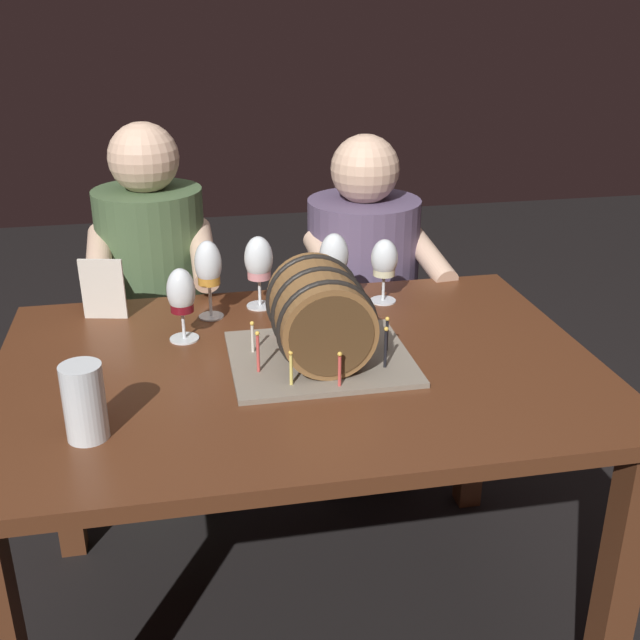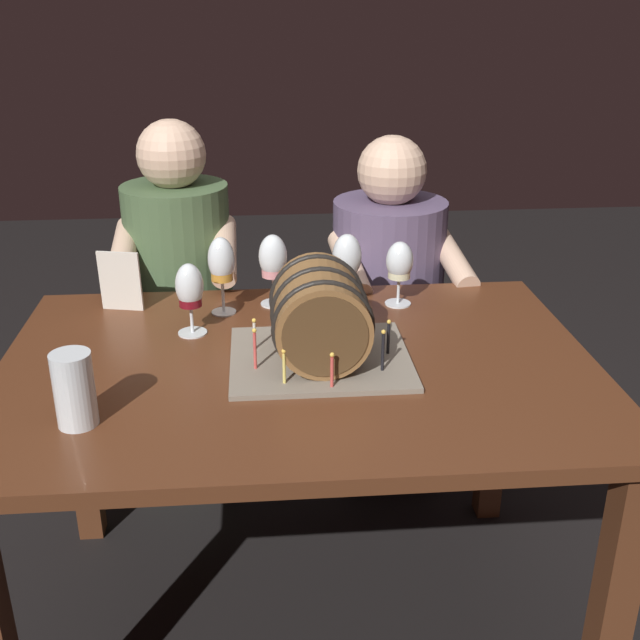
{
  "view_description": "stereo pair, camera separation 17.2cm",
  "coord_description": "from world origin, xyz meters",
  "px_view_note": "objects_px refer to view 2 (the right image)",
  "views": [
    {
      "loc": [
        -0.25,
        -1.56,
        1.54
      ],
      "look_at": [
        0.05,
        0.0,
        0.86
      ],
      "focal_mm": 43.57,
      "sensor_mm": 36.0,
      "label": 1
    },
    {
      "loc": [
        -0.08,
        -1.58,
        1.54
      ],
      "look_at": [
        0.05,
        0.0,
        0.86
      ],
      "focal_mm": 43.57,
      "sensor_mm": 36.0,
      "label": 2
    }
  ],
  "objects_px": {
    "wine_glass_amber": "(221,264)",
    "menu_card": "(120,281)",
    "barrel_cake": "(320,319)",
    "person_seated_left": "(184,329)",
    "wine_glass_red": "(190,290)",
    "wine_glass_empty": "(347,258)",
    "beer_pint": "(75,392)",
    "wine_glass_white": "(399,264)",
    "person_seated_right": "(387,325)",
    "wine_glass_rose": "(273,260)",
    "dining_table": "(299,404)"
  },
  "relations": [
    {
      "from": "wine_glass_amber",
      "to": "person_seated_right",
      "type": "height_order",
      "value": "person_seated_right"
    },
    {
      "from": "menu_card",
      "to": "beer_pint",
      "type": "bearing_deg",
      "value": -77.64
    },
    {
      "from": "barrel_cake",
      "to": "wine_glass_white",
      "type": "height_order",
      "value": "barrel_cake"
    },
    {
      "from": "wine_glass_amber",
      "to": "wine_glass_red",
      "type": "height_order",
      "value": "wine_glass_amber"
    },
    {
      "from": "wine_glass_amber",
      "to": "dining_table",
      "type": "bearing_deg",
      "value": -59.73
    },
    {
      "from": "wine_glass_amber",
      "to": "menu_card",
      "type": "height_order",
      "value": "wine_glass_amber"
    },
    {
      "from": "wine_glass_rose",
      "to": "person_seated_left",
      "type": "distance_m",
      "value": 0.56
    },
    {
      "from": "menu_card",
      "to": "person_seated_left",
      "type": "height_order",
      "value": "person_seated_left"
    },
    {
      "from": "wine_glass_rose",
      "to": "person_seated_left",
      "type": "relative_size",
      "value": 0.16
    },
    {
      "from": "wine_glass_amber",
      "to": "menu_card",
      "type": "relative_size",
      "value": 1.28
    },
    {
      "from": "barrel_cake",
      "to": "person_seated_right",
      "type": "height_order",
      "value": "person_seated_right"
    },
    {
      "from": "wine_glass_amber",
      "to": "wine_glass_red",
      "type": "relative_size",
      "value": 1.14
    },
    {
      "from": "barrel_cake",
      "to": "wine_glass_rose",
      "type": "xyz_separation_m",
      "value": [
        -0.09,
        0.35,
        0.02
      ]
    },
    {
      "from": "wine_glass_empty",
      "to": "wine_glass_white",
      "type": "bearing_deg",
      "value": 10.74
    },
    {
      "from": "wine_glass_amber",
      "to": "wine_glass_white",
      "type": "distance_m",
      "value": 0.46
    },
    {
      "from": "dining_table",
      "to": "barrel_cake",
      "type": "distance_m",
      "value": 0.22
    },
    {
      "from": "dining_table",
      "to": "person_seated_left",
      "type": "relative_size",
      "value": 1.13
    },
    {
      "from": "dining_table",
      "to": "wine_glass_red",
      "type": "distance_m",
      "value": 0.38
    },
    {
      "from": "barrel_cake",
      "to": "wine_glass_empty",
      "type": "relative_size",
      "value": 1.96
    },
    {
      "from": "wine_glass_red",
      "to": "barrel_cake",
      "type": "bearing_deg",
      "value": -30.5
    },
    {
      "from": "barrel_cake",
      "to": "wine_glass_amber",
      "type": "height_order",
      "value": "barrel_cake"
    },
    {
      "from": "dining_table",
      "to": "wine_glass_rose",
      "type": "bearing_deg",
      "value": 97.22
    },
    {
      "from": "person_seated_left",
      "to": "beer_pint",
      "type": "bearing_deg",
      "value": -97.15
    },
    {
      "from": "wine_glass_empty",
      "to": "person_seated_left",
      "type": "bearing_deg",
      "value": 139.53
    },
    {
      "from": "wine_glass_amber",
      "to": "menu_card",
      "type": "bearing_deg",
      "value": 170.77
    },
    {
      "from": "dining_table",
      "to": "beer_pint",
      "type": "relative_size",
      "value": 8.96
    },
    {
      "from": "wine_glass_red",
      "to": "person_seated_left",
      "type": "distance_m",
      "value": 0.62
    },
    {
      "from": "wine_glass_white",
      "to": "person_seated_left",
      "type": "bearing_deg",
      "value": 148.62
    },
    {
      "from": "wine_glass_rose",
      "to": "wine_glass_amber",
      "type": "bearing_deg",
      "value": -159.98
    },
    {
      "from": "wine_glass_white",
      "to": "beer_pint",
      "type": "bearing_deg",
      "value": -142.33
    },
    {
      "from": "dining_table",
      "to": "wine_glass_rose",
      "type": "relative_size",
      "value": 6.98
    },
    {
      "from": "wine_glass_white",
      "to": "wine_glass_red",
      "type": "distance_m",
      "value": 0.56
    },
    {
      "from": "wine_glass_empty",
      "to": "beer_pint",
      "type": "distance_m",
      "value": 0.8
    },
    {
      "from": "menu_card",
      "to": "person_seated_right",
      "type": "relative_size",
      "value": 0.14
    },
    {
      "from": "wine_glass_amber",
      "to": "beer_pint",
      "type": "height_order",
      "value": "wine_glass_amber"
    },
    {
      "from": "dining_table",
      "to": "wine_glass_amber",
      "type": "relative_size",
      "value": 6.59
    },
    {
      "from": "wine_glass_empty",
      "to": "barrel_cake",
      "type": "bearing_deg",
      "value": -107.68
    },
    {
      "from": "barrel_cake",
      "to": "wine_glass_rose",
      "type": "relative_size",
      "value": 2.1
    },
    {
      "from": "wine_glass_amber",
      "to": "menu_card",
      "type": "xyz_separation_m",
      "value": [
        -0.27,
        0.04,
        -0.06
      ]
    },
    {
      "from": "wine_glass_white",
      "to": "person_seated_left",
      "type": "distance_m",
      "value": 0.79
    },
    {
      "from": "dining_table",
      "to": "wine_glass_white",
      "type": "xyz_separation_m",
      "value": [
        0.29,
        0.32,
        0.22
      ]
    },
    {
      "from": "wine_glass_amber",
      "to": "person_seated_left",
      "type": "distance_m",
      "value": 0.55
    },
    {
      "from": "person_seated_right",
      "to": "wine_glass_white",
      "type": "bearing_deg",
      "value": -95.87
    },
    {
      "from": "wine_glass_white",
      "to": "person_seated_right",
      "type": "relative_size",
      "value": 0.15
    },
    {
      "from": "dining_table",
      "to": "person_seated_right",
      "type": "xyz_separation_m",
      "value": [
        0.32,
        0.7,
        -0.12
      ]
    },
    {
      "from": "dining_table",
      "to": "wine_glass_empty",
      "type": "height_order",
      "value": "wine_glass_empty"
    },
    {
      "from": "barrel_cake",
      "to": "menu_card",
      "type": "relative_size",
      "value": 2.53
    },
    {
      "from": "barrel_cake",
      "to": "person_seated_left",
      "type": "xyz_separation_m",
      "value": [
        -0.37,
        0.7,
        -0.32
      ]
    },
    {
      "from": "dining_table",
      "to": "wine_glass_rose",
      "type": "xyz_separation_m",
      "value": [
        -0.04,
        0.35,
        0.23
      ]
    },
    {
      "from": "wine_glass_rose",
      "to": "menu_card",
      "type": "relative_size",
      "value": 1.21
    }
  ]
}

